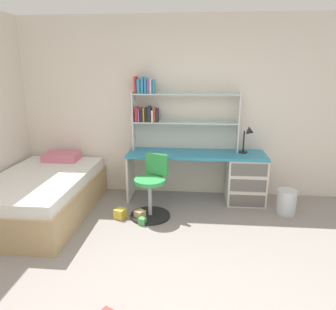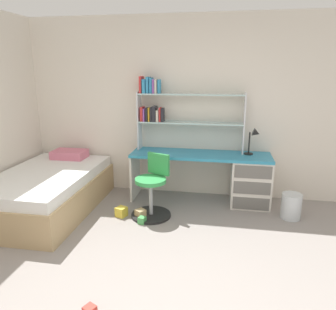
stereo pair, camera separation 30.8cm
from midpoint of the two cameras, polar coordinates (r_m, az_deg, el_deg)
The scene contains 10 objects.
room_shell at distance 3.60m, azimuth -16.14°, elevation 5.82°, with size 6.00×6.51×2.61m.
desk at distance 4.58m, azimuth 14.23°, elevation -3.85°, with size 1.96×0.53×0.71m.
bookshelf_hutch at distance 4.54m, azimuth 2.87°, elevation 8.54°, with size 1.52×0.22×1.06m.
desk_lamp at distance 4.50m, azimuth 17.32°, elevation 3.08°, with size 0.20×0.17×0.38m.
swivel_chair at distance 4.09m, azimuth -0.73°, elevation -6.79°, with size 0.52×0.52×0.81m.
bed_platform at distance 4.52m, azimuth -19.21°, elevation -6.20°, with size 1.19×1.91×0.66m.
waste_bin at distance 4.43m, azimuth 23.35°, elevation -8.54°, with size 0.25×0.25×0.33m, color silver.
toy_block_yellow_0 at distance 4.19m, azimuth -6.36°, elevation -10.23°, with size 0.12×0.12×0.12m, color gold.
toy_block_natural_2 at distance 4.13m, azimuth -2.86°, elevation -10.62°, with size 0.11×0.11×0.11m, color tan.
toy_block_green_3 at distance 4.00m, azimuth -2.50°, elevation -11.78°, with size 0.08×0.08×0.08m, color #479E51.
Camera 2 is at (0.41, -1.84, 1.86)m, focal length 33.60 mm.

